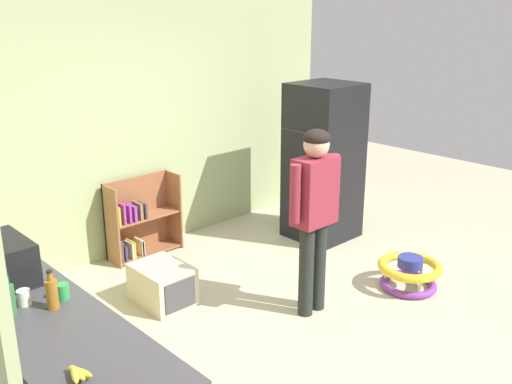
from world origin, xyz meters
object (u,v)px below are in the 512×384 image
object	(u,v)px
pet_carrier	(163,285)
amber_bottle	(52,293)
banana_bunch	(77,373)
standing_person	(314,205)
kitchen_counter	(52,382)
bookshelf	(139,223)
refrigerator	(323,162)
green_glass_bottle	(9,298)
green_cup	(62,291)
baby_walker	(409,273)
white_cup	(24,298)

from	to	relation	value
pet_carrier	amber_bottle	bearing A→B (deg)	-144.57
banana_bunch	standing_person	bearing A→B (deg)	15.63
kitchen_counter	bookshelf	size ratio (longest dim) A/B	2.66
refrigerator	green_glass_bottle	size ratio (longest dim) A/B	7.24
green_cup	baby_walker	bearing A→B (deg)	-7.88
baby_walker	banana_bunch	bearing A→B (deg)	-174.32
refrigerator	pet_carrier	bearing A→B (deg)	-178.08
kitchen_counter	bookshelf	world-z (taller)	kitchen_counter
kitchen_counter	baby_walker	world-z (taller)	kitchen_counter
bookshelf	green_cup	xyz separation A→B (m)	(-1.75, -1.99, 0.58)
standing_person	amber_bottle	bearing A→B (deg)	179.60
bookshelf	green_cup	bearing A→B (deg)	-131.40
green_cup	refrigerator	bearing A→B (deg)	15.61
refrigerator	white_cup	xyz separation A→B (m)	(-3.81, -0.93, 0.06)
pet_carrier	banana_bunch	bearing A→B (deg)	-133.38
standing_person	green_cup	size ratio (longest dim) A/B	17.27
standing_person	refrigerator	bearing A→B (deg)	37.82
baby_walker	green_glass_bottle	size ratio (longest dim) A/B	2.46
kitchen_counter	white_cup	size ratio (longest dim) A/B	23.78
baby_walker	banana_bunch	size ratio (longest dim) A/B	3.87
kitchen_counter	green_glass_bottle	size ratio (longest dim) A/B	9.18
banana_bunch	white_cup	bearing A→B (deg)	83.11
green_cup	kitchen_counter	bearing A→B (deg)	-146.81
kitchen_counter	refrigerator	distance (m)	3.97
pet_carrier	amber_bottle	xyz separation A→B (m)	(-1.42, -1.01, 0.82)
pet_carrier	banana_bunch	distance (m)	2.49
baby_walker	banana_bunch	world-z (taller)	banana_bunch
standing_person	green_glass_bottle	world-z (taller)	standing_person
baby_walker	green_glass_bottle	bearing A→B (deg)	172.32
refrigerator	standing_person	xyz separation A→B (m)	(-1.42, -1.10, 0.10)
standing_person	green_cup	distance (m)	2.19
white_cup	pet_carrier	bearing A→B (deg)	29.22
amber_bottle	white_cup	xyz separation A→B (m)	(-0.11, 0.16, -0.05)
kitchen_counter	bookshelf	distance (m)	2.86
refrigerator	standing_person	distance (m)	1.80
amber_bottle	green_cup	size ratio (longest dim) A/B	2.59
bookshelf	standing_person	bearing A→B (deg)	-78.10
green_glass_bottle	banana_bunch	bearing A→B (deg)	-90.26
pet_carrier	green_cup	world-z (taller)	green_cup
pet_carrier	green_glass_bottle	size ratio (longest dim) A/B	2.24
bookshelf	banana_bunch	world-z (taller)	banana_bunch
baby_walker	white_cup	bearing A→B (deg)	171.26
amber_bottle	banana_bunch	bearing A→B (deg)	-106.43
green_cup	green_glass_bottle	bearing A→B (deg)	174.39
green_cup	standing_person	bearing A→B (deg)	-2.41
kitchen_counter	green_cup	xyz separation A→B (m)	(0.18, 0.12, 0.50)
white_cup	kitchen_counter	bearing A→B (deg)	-82.65
bookshelf	standing_person	size ratio (longest dim) A/B	0.52
baby_walker	white_cup	size ratio (longest dim) A/B	6.36
refrigerator	green_glass_bottle	distance (m)	4.04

